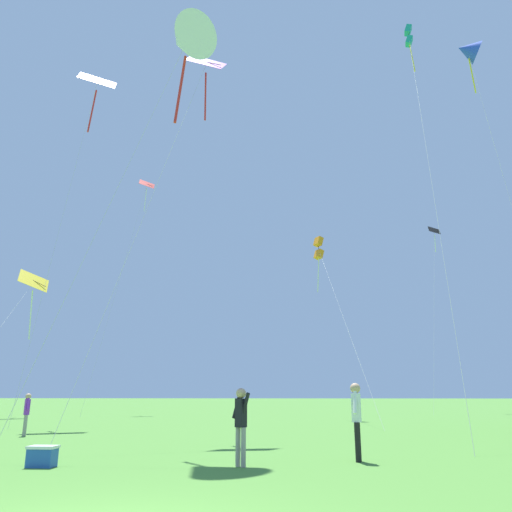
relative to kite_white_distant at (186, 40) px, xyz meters
name	(u,v)px	position (x,y,z in m)	size (l,w,h in m)	color
kite_white_distant	(186,40)	(0.00, 0.00, 0.00)	(4.11, 7.07, 16.53)	white
kite_yellow_diamond	(32,294)	(-15.74, 18.75, -6.56)	(2.23, 11.86, 10.76)	yellow
kite_black_large	(434,240)	(17.75, 32.12, 0.90)	(4.39, 9.33, 17.92)	black
kite_pink_low	(95,93)	(-9.16, 11.95, 5.81)	(2.60, 7.35, 23.09)	pink
kite_blue_delta	(468,51)	(14.72, 9.85, 6.01)	(1.98, 8.77, 22.28)	blue
kite_red_high	(144,195)	(-10.31, 27.17, 4.63)	(1.91, 8.88, 21.85)	red
kite_orange_box	(319,250)	(5.79, 18.17, -3.81)	(2.48, 12.37, 12.55)	orange
kite_teal_box	(409,39)	(10.87, 7.95, 5.58)	(2.50, 11.48, 21.93)	teal
kite_purple_streamer	(204,76)	(-0.18, 4.72, 1.59)	(2.82, 9.96, 18.74)	purple
person_in_blue_jacket	(241,419)	(2.99, -5.47, -14.38)	(0.47, 0.40, 1.66)	gray
person_with_spool	(27,410)	(-6.14, 2.19, -14.44)	(0.38, 0.43, 1.56)	gray
person_near_tree	(356,414)	(5.64, -4.36, -14.30)	(0.25, 0.58, 1.78)	black
picnic_cooler	(42,456)	(-1.30, -5.89, -15.15)	(0.60, 0.40, 0.44)	#2351B2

